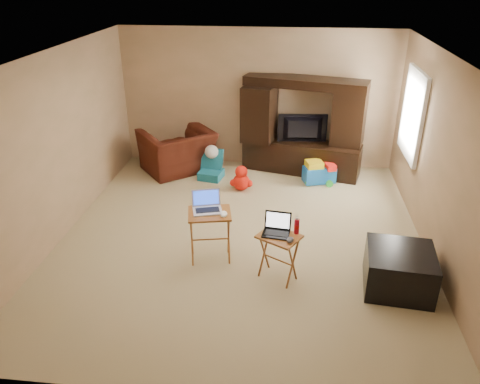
# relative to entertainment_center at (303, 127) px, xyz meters

# --- Properties ---
(floor) EXTENTS (5.50, 5.50, 0.00)m
(floor) POSITION_rel_entertainment_center_xyz_m (-0.83, -2.42, -0.86)
(floor) COLOR #C5B688
(floor) RESTS_ON ground
(ceiling) EXTENTS (5.50, 5.50, 0.00)m
(ceiling) POSITION_rel_entertainment_center_xyz_m (-0.83, -2.42, 1.64)
(ceiling) COLOR silver
(ceiling) RESTS_ON ground
(wall_back) EXTENTS (5.00, 0.00, 5.00)m
(wall_back) POSITION_rel_entertainment_center_xyz_m (-0.83, 0.33, 0.39)
(wall_back) COLOR tan
(wall_back) RESTS_ON ground
(wall_front) EXTENTS (5.00, 0.00, 5.00)m
(wall_front) POSITION_rel_entertainment_center_xyz_m (-0.83, -5.17, 0.39)
(wall_front) COLOR tan
(wall_front) RESTS_ON ground
(wall_left) EXTENTS (0.00, 5.50, 5.50)m
(wall_left) POSITION_rel_entertainment_center_xyz_m (-3.33, -2.42, 0.39)
(wall_left) COLOR tan
(wall_left) RESTS_ON ground
(wall_right) EXTENTS (0.00, 5.50, 5.50)m
(wall_right) POSITION_rel_entertainment_center_xyz_m (1.67, -2.42, 0.39)
(wall_right) COLOR tan
(wall_right) RESTS_ON ground
(window_pane) EXTENTS (0.00, 1.20, 1.20)m
(window_pane) POSITION_rel_entertainment_center_xyz_m (1.65, -0.87, 0.54)
(window_pane) COLOR white
(window_pane) RESTS_ON ground
(window_frame) EXTENTS (0.06, 1.14, 1.34)m
(window_frame) POSITION_rel_entertainment_center_xyz_m (1.63, -0.87, 0.54)
(window_frame) COLOR white
(window_frame) RESTS_ON ground
(entertainment_center) EXTENTS (2.18, 1.03, 1.73)m
(entertainment_center) POSITION_rel_entertainment_center_xyz_m (0.00, 0.00, 0.00)
(entertainment_center) COLOR black
(entertainment_center) RESTS_ON floor
(television) EXTENTS (0.88, 0.19, 0.50)m
(television) POSITION_rel_entertainment_center_xyz_m (0.00, -0.04, -0.04)
(television) COLOR black
(television) RESTS_ON entertainment_center
(recliner) EXTENTS (1.57, 1.55, 0.77)m
(recliner) POSITION_rel_entertainment_center_xyz_m (-2.25, -0.22, -0.48)
(recliner) COLOR #4A1910
(recliner) RESTS_ON floor
(child_rocker) EXTENTS (0.47, 0.51, 0.52)m
(child_rocker) POSITION_rel_entertainment_center_xyz_m (-1.59, -0.50, -0.60)
(child_rocker) COLOR #176680
(child_rocker) RESTS_ON floor
(plush_toy) EXTENTS (0.40, 0.33, 0.44)m
(plush_toy) POSITION_rel_entertainment_center_xyz_m (-1.00, -0.91, -0.64)
(plush_toy) COLOR red
(plush_toy) RESTS_ON floor
(push_toy) EXTENTS (0.64, 0.54, 0.41)m
(push_toy) POSITION_rel_entertainment_center_xyz_m (0.32, -0.47, -0.66)
(push_toy) COLOR blue
(push_toy) RESTS_ON floor
(ottoman) EXTENTS (0.84, 0.84, 0.49)m
(ottoman) POSITION_rel_entertainment_center_xyz_m (1.12, -3.36, -0.62)
(ottoman) COLOR black
(ottoman) RESTS_ON floor
(tray_table_left) EXTENTS (0.60, 0.52, 0.69)m
(tray_table_left) POSITION_rel_entertainment_center_xyz_m (-1.17, -3.01, -0.52)
(tray_table_left) COLOR #9C6225
(tray_table_left) RESTS_ON floor
(tray_table_right) EXTENTS (0.59, 0.55, 0.60)m
(tray_table_right) POSITION_rel_entertainment_center_xyz_m (-0.29, -3.32, -0.56)
(tray_table_right) COLOR #985E24
(tray_table_right) RESTS_ON floor
(laptop_left) EXTENTS (0.43, 0.38, 0.24)m
(laptop_left) POSITION_rel_entertainment_center_xyz_m (-1.20, -2.98, -0.06)
(laptop_left) COLOR silver
(laptop_left) RESTS_ON tray_table_left
(laptop_right) EXTENTS (0.34, 0.30, 0.24)m
(laptop_right) POSITION_rel_entertainment_center_xyz_m (-0.33, -3.30, -0.14)
(laptop_right) COLOR black
(laptop_right) RESTS_ON tray_table_right
(mouse_left) EXTENTS (0.11, 0.15, 0.06)m
(mouse_left) POSITION_rel_entertainment_center_xyz_m (-0.98, -3.08, -0.15)
(mouse_left) COLOR white
(mouse_left) RESTS_ON tray_table_left
(mouse_right) EXTENTS (0.10, 0.14, 0.05)m
(mouse_right) POSITION_rel_entertainment_center_xyz_m (-0.16, -3.44, -0.24)
(mouse_right) COLOR #3E3E43
(mouse_right) RESTS_ON tray_table_right
(water_bottle) EXTENTS (0.06, 0.06, 0.19)m
(water_bottle) POSITION_rel_entertainment_center_xyz_m (-0.09, -3.24, -0.17)
(water_bottle) COLOR red
(water_bottle) RESTS_ON tray_table_right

